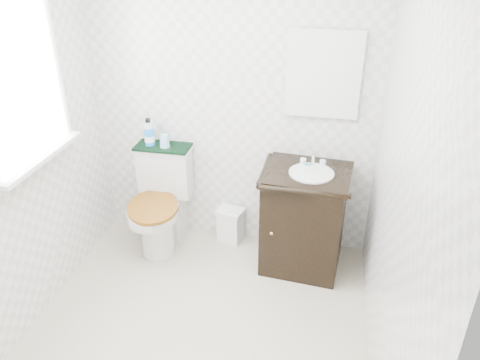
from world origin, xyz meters
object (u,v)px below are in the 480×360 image
(vanity, at_px, (304,218))
(trash_bin, at_px, (230,225))
(mouthwash_bottle, at_px, (149,133))
(cup, at_px, (165,141))
(toilet, at_px, (162,205))

(vanity, bearing_deg, trash_bin, 162.32)
(vanity, relative_size, mouthwash_bottle, 4.17)
(vanity, distance_m, cup, 1.23)
(vanity, height_order, cup, cup)
(trash_bin, distance_m, cup, 0.90)
(mouthwash_bottle, xyz_separation_m, cup, (0.13, -0.01, -0.05))
(toilet, relative_size, mouthwash_bottle, 3.72)
(trash_bin, relative_size, mouthwash_bottle, 1.38)
(toilet, xyz_separation_m, mouthwash_bottle, (-0.10, 0.12, 0.58))
(trash_bin, xyz_separation_m, cup, (-0.51, -0.03, 0.73))
(toilet, distance_m, vanity, 1.16)
(cup, bearing_deg, vanity, -8.59)
(cup, bearing_deg, mouthwash_bottle, 174.03)
(vanity, bearing_deg, mouthwash_bottle, 171.68)
(vanity, xyz_separation_m, cup, (-1.13, 0.17, 0.46))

